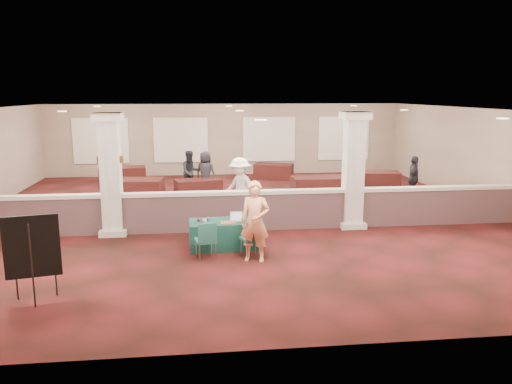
{
  "coord_description": "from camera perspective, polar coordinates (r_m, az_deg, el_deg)",
  "views": [
    {
      "loc": [
        -1.21,
        -14.66,
        3.71
      ],
      "look_at": [
        0.25,
        -2.0,
        1.16
      ],
      "focal_mm": 35.0,
      "sensor_mm": 36.0,
      "label": 1
    }
  ],
  "objects": [
    {
      "name": "ground",
      "position": [
        15.17,
        -1.8,
        -2.83
      ],
      "size": [
        16.0,
        16.0,
        0.0
      ],
      "primitive_type": "plane",
      "color": "#4F1315",
      "rests_on": "ground"
    },
    {
      "name": "knitting",
      "position": [
        11.85,
        -3.19,
        -3.52
      ],
      "size": [
        0.38,
        0.29,
        0.03
      ],
      "primitive_type": "cube",
      "rotation": [
        0.0,
        0.0,
        0.04
      ],
      "color": "#CA6720",
      "rests_on": "near_table"
    },
    {
      "name": "yarn_grey",
      "position": [
        12.13,
        -5.5,
        -3.04
      ],
      "size": [
        0.09,
        0.09,
        0.09
      ],
      "primitive_type": "sphere",
      "color": "#4A494E",
      "rests_on": "near_table"
    },
    {
      "name": "far_table_front_center",
      "position": [
        17.98,
        -6.61,
        0.42
      ],
      "size": [
        1.77,
        1.2,
        0.66
      ],
      "primitive_type": "cube",
      "rotation": [
        0.0,
        0.0,
        0.26
      ],
      "color": "black",
      "rests_on": "ground"
    },
    {
      "name": "scissors",
      "position": [
        11.89,
        -0.56,
        -3.49
      ],
      "size": [
        0.11,
        0.03,
        0.01
      ],
      "primitive_type": "cube",
      "rotation": [
        0.0,
        0.0,
        0.04
      ],
      "color": "red",
      "rests_on": "near_table"
    },
    {
      "name": "wall_back",
      "position": [
        22.79,
        -3.52,
        6.0
      ],
      "size": [
        16.0,
        0.04,
        3.2
      ],
      "primitive_type": "cube",
      "color": "#7B6655",
      "rests_on": "ground"
    },
    {
      "name": "far_table_back_center",
      "position": [
        21.67,
        2.03,
        2.36
      ],
      "size": [
        1.82,
        1.34,
        0.66
      ],
      "primitive_type": "cube",
      "rotation": [
        0.0,
        0.0,
        -0.35
      ],
      "color": "black",
      "rests_on": "ground"
    },
    {
      "name": "yarn_cream",
      "position": [
        11.93,
        -5.87,
        -3.28
      ],
      "size": [
        0.1,
        0.1,
        0.1
      ],
      "primitive_type": "sphere",
      "color": "beige",
      "rests_on": "near_table"
    },
    {
      "name": "partition_wall",
      "position": [
        13.59,
        -1.28,
        -2.05
      ],
      "size": [
        15.6,
        0.28,
        1.1
      ],
      "color": "brown",
      "rests_on": "ground"
    },
    {
      "name": "laptop_screen",
      "position": [
        12.13,
        -2.27,
        -2.67
      ],
      "size": [
        0.3,
        0.02,
        0.2
      ],
      "primitive_type": "cube",
      "rotation": [
        0.0,
        0.0,
        0.04
      ],
      "color": "silver",
      "rests_on": "near_table"
    },
    {
      "name": "attendee_a",
      "position": [
        18.65,
        -7.47,
        2.26
      ],
      "size": [
        0.87,
        0.66,
        1.6
      ],
      "primitive_type": "imported",
      "rotation": [
        0.0,
        0.0,
        0.34
      ],
      "color": "black",
      "rests_on": "ground"
    },
    {
      "name": "near_table",
      "position": [
        12.16,
        -3.5,
        -4.83
      ],
      "size": [
        1.76,
        0.94,
        0.66
      ],
      "primitive_type": "cube",
      "rotation": [
        0.0,
        0.0,
        0.04
      ],
      "color": "#0E3429",
      "rests_on": "ground"
    },
    {
      "name": "far_table_back_right",
      "position": [
        19.45,
        13.32,
        1.17
      ],
      "size": [
        2.04,
        1.31,
        0.76
      ],
      "primitive_type": "cube",
      "rotation": [
        0.0,
        0.0,
        -0.21
      ],
      "color": "black",
      "rests_on": "ground"
    },
    {
      "name": "attendee_b",
      "position": [
        14.98,
        -1.84,
        0.51
      ],
      "size": [
        1.17,
        1.21,
        1.8
      ],
      "primitive_type": "imported",
      "rotation": [
        0.0,
        0.0,
        -0.84
      ],
      "color": "silver",
      "rests_on": "ground"
    },
    {
      "name": "woman",
      "position": [
        11.05,
        -0.11,
        -3.39
      ],
      "size": [
        0.75,
        0.61,
        1.81
      ],
      "primitive_type": "imported",
      "rotation": [
        0.0,
        0.0,
        -0.31
      ],
      "color": "#FCAB6D",
      "rests_on": "ground"
    },
    {
      "name": "yarn_red",
      "position": [
        12.06,
        -6.56,
        -3.16
      ],
      "size": [
        0.09,
        0.09,
        0.09
      ],
      "primitive_type": "sphere",
      "color": "#5A121C",
      "rests_on": "near_table"
    },
    {
      "name": "column_left",
      "position": [
        13.52,
        -16.25,
        2.05
      ],
      "size": [
        0.72,
        0.72,
        3.2
      ],
      "color": "beige",
      "rests_on": "ground"
    },
    {
      "name": "ceiling",
      "position": [
        14.72,
        -1.88,
        9.34
      ],
      "size": [
        16.0,
        16.0,
        0.02
      ],
      "primitive_type": "cube",
      "color": "white",
      "rests_on": "wall_back"
    },
    {
      "name": "conf_chair_main",
      "position": [
        11.31,
        -0.33,
        -5.07
      ],
      "size": [
        0.56,
        0.56,
        0.88
      ],
      "rotation": [
        0.0,
        0.0,
        0.33
      ],
      "color": "#205F55",
      "rests_on": "ground"
    },
    {
      "name": "wall_front",
      "position": [
        7.09,
        3.57,
        -6.02
      ],
      "size": [
        16.0,
        0.04,
        3.2
      ],
      "primitive_type": "cube",
      "color": "#7B6655",
      "rests_on": "ground"
    },
    {
      "name": "screen_glow",
      "position": [
        12.12,
        -2.27,
        -2.74
      ],
      "size": [
        0.27,
        0.02,
        0.17
      ],
      "primitive_type": "cube",
      "rotation": [
        0.0,
        0.0,
        0.04
      ],
      "color": "silver",
      "rests_on": "near_table"
    },
    {
      "name": "sconce_left",
      "position": [
        13.52,
        -17.51,
        3.53
      ],
      "size": [
        0.12,
        0.12,
        0.18
      ],
      "color": "brown",
      "rests_on": "column_left"
    },
    {
      "name": "attendee_d",
      "position": [
        18.4,
        -5.78,
        2.17
      ],
      "size": [
        0.9,
        0.72,
        1.6
      ],
      "primitive_type": "imported",
      "rotation": [
        0.0,
        0.0,
        2.71
      ],
      "color": "black",
      "rests_on": "ground"
    },
    {
      "name": "conf_chair_side",
      "position": [
        11.26,
        -5.69,
        -5.21
      ],
      "size": [
        0.52,
        0.53,
        0.87
      ],
      "rotation": [
        0.0,
        0.0,
        0.23
      ],
      "color": "#205F55",
      "rests_on": "ground"
    },
    {
      "name": "far_table_back_left",
      "position": [
        20.95,
        -15.02,
        1.77
      ],
      "size": [
        1.95,
        1.18,
        0.74
      ],
      "primitive_type": "cube",
      "rotation": [
        0.0,
        0.0,
        0.15
      ],
      "color": "black",
      "rests_on": "ground"
    },
    {
      "name": "wall_right",
      "position": [
        17.44,
        25.41,
        3.28
      ],
      "size": [
        0.04,
        16.0,
        3.2
      ],
      "primitive_type": "cube",
      "color": "#7B6655",
      "rests_on": "ground"
    },
    {
      "name": "attendee_c",
      "position": [
        17.98,
        17.55,
        1.45
      ],
      "size": [
        0.89,
        1.01,
        1.58
      ],
      "primitive_type": "imported",
      "rotation": [
        0.0,
        0.0,
        0.97
      ],
      "color": "black",
      "rests_on": "ground"
    },
    {
      "name": "far_table_front_right",
      "position": [
        17.65,
        7.36,
        0.43
      ],
      "size": [
        1.99,
        1.01,
        0.8
      ],
      "primitive_type": "cube",
      "rotation": [
        0.0,
        0.0,
        0.01
      ],
      "color": "black",
      "rests_on": "ground"
    },
    {
      "name": "sconce_right",
      "position": [
        13.42,
        -15.15,
        3.61
      ],
      "size": [
        0.12,
        0.12,
        0.18
      ],
      "color": "brown",
      "rests_on": "column_left"
    },
    {
      "name": "laptop_base",
      "position": [
        12.05,
        -2.21,
        -3.29
      ],
      "size": [
        0.31,
        0.22,
        0.02
      ],
      "primitive_type": "cube",
      "rotation": [
        0.0,
        0.0,
        0.04
      ],
      "color": "silver",
      "rests_on": "near_table"
    },
    {
      "name": "far_table_front_left",
      "position": [
        17.61,
        -13.79,
        0.16
      ],
      "size": [
        2.08,
        1.24,
        0.8
      ],
      "primitive_type": "cube",
      "rotation": [
        0.0,
        0.0,
        -0.13
      ],
      "color": "black",
      "rests_on": "ground"
    },
    {
      "name": "column_right",
      "position": [
        13.97,
        11.05,
        2.58
      ],
      "size": [
        0.72,
        0.72,
        3.2
      ],
      "color": "beige",
      "rests_on": "ground"
    },
    {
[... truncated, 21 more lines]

